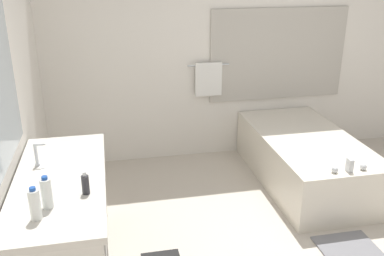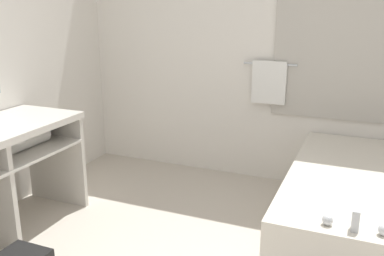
# 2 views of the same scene
# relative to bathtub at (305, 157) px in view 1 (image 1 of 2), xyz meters

# --- Properties ---
(wall_back_with_blinds) EXTENTS (7.40, 0.13, 2.70)m
(wall_back_with_blinds) POSITION_rel_bathtub_xyz_m (-0.56, 0.97, 1.05)
(wall_back_with_blinds) COLOR white
(wall_back_with_blinds) RESTS_ON ground_plane
(vanity_counter) EXTENTS (0.64, 1.58, 0.84)m
(vanity_counter) POSITION_rel_bathtub_xyz_m (-2.44, -1.02, 0.33)
(vanity_counter) COLOR silver
(vanity_counter) RESTS_ON ground_plane
(sink_faucet) EXTENTS (0.09, 0.04, 0.18)m
(sink_faucet) POSITION_rel_bathtub_xyz_m (-2.62, -0.81, 0.64)
(sink_faucet) COLOR silver
(sink_faucet) RESTS_ON vanity_counter
(bathtub) EXTENTS (0.96, 1.86, 0.65)m
(bathtub) POSITION_rel_bathtub_xyz_m (0.00, 0.00, 0.00)
(bathtub) COLOR silver
(bathtub) RESTS_ON ground_plane
(water_bottle_1) EXTENTS (0.07, 0.07, 0.21)m
(water_bottle_1) POSITION_rel_bathtub_xyz_m (-2.54, -1.56, 0.65)
(water_bottle_1) COLOR silver
(water_bottle_1) RESTS_ON vanity_counter
(water_bottle_2) EXTENTS (0.07, 0.07, 0.22)m
(water_bottle_2) POSITION_rel_bathtub_xyz_m (-2.48, -1.44, 0.65)
(water_bottle_2) COLOR silver
(water_bottle_2) RESTS_ON vanity_counter
(soap_dispenser) EXTENTS (0.05, 0.05, 0.16)m
(soap_dispenser) POSITION_rel_bathtub_xyz_m (-2.25, -1.31, 0.62)
(soap_dispenser) COLOR #28282D
(soap_dispenser) RESTS_ON vanity_counter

